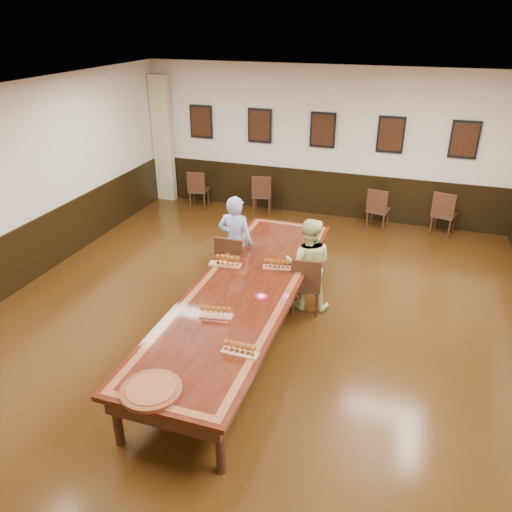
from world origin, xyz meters
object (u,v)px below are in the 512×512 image
(conference_table, at_px, (244,296))
(carved_platter, at_px, (151,390))
(spare_chair_d, at_px, (444,213))
(person_woman, at_px, (308,264))
(chair_woman, at_px, (307,283))
(spare_chair_c, at_px, (379,208))
(chair_man, at_px, (234,262))
(person_man, at_px, (235,243))
(spare_chair_b, at_px, (262,194))
(spare_chair_a, at_px, (199,189))

(conference_table, relative_size, carved_platter, 7.78)
(spare_chair_d, height_order, person_woman, person_woman)
(chair_woman, height_order, spare_chair_c, chair_woman)
(spare_chair_c, bearing_deg, spare_chair_d, -166.04)
(spare_chair_c, height_order, conference_table, spare_chair_c)
(chair_man, xyz_separation_m, spare_chair_c, (1.96, 3.36, -0.04))
(spare_chair_d, distance_m, person_man, 4.69)
(spare_chair_b, bearing_deg, carved_platter, 86.61)
(spare_chair_a, bearing_deg, spare_chair_c, 171.41)
(person_woman, relative_size, carved_platter, 2.27)
(spare_chair_d, xyz_separation_m, person_woman, (-1.99, -3.63, 0.26))
(spare_chair_a, height_order, spare_chair_d, spare_chair_d)
(spare_chair_a, bearing_deg, chair_woman, 124.88)
(spare_chair_c, distance_m, person_woman, 3.61)
(spare_chair_d, relative_size, conference_table, 0.19)
(conference_table, bearing_deg, spare_chair_b, 104.96)
(spare_chair_c, height_order, person_woman, person_woman)
(spare_chair_c, relative_size, conference_table, 0.18)
(person_man, xyz_separation_m, carved_platter, (0.44, -3.52, -0.02))
(person_man, relative_size, carved_platter, 2.45)
(spare_chair_b, distance_m, person_woman, 4.12)
(chair_woman, distance_m, person_man, 1.37)
(spare_chair_b, relative_size, person_woman, 0.62)
(spare_chair_b, xyz_separation_m, person_man, (0.63, -3.37, 0.33))
(chair_man, distance_m, conference_table, 1.32)
(chair_man, bearing_deg, carved_platter, 97.01)
(spare_chair_d, relative_size, carved_platter, 1.46)
(person_man, distance_m, person_woman, 1.30)
(chair_woman, xyz_separation_m, spare_chair_a, (-3.43, 3.64, -0.03))
(carved_platter, bearing_deg, chair_man, 97.26)
(spare_chair_b, xyz_separation_m, carved_platter, (1.07, -6.89, 0.32))
(spare_chair_d, bearing_deg, spare_chair_a, 15.63)
(chair_man, bearing_deg, spare_chair_b, -79.94)
(chair_woman, height_order, spare_chair_d, spare_chair_d)
(spare_chair_b, distance_m, person_man, 3.44)
(chair_woman, bearing_deg, conference_table, 45.85)
(spare_chair_d, bearing_deg, spare_chair_c, 19.05)
(spare_chair_a, xyz_separation_m, spare_chair_b, (1.52, 0.10, 0.01))
(spare_chair_c, relative_size, person_woman, 0.61)
(chair_man, bearing_deg, spare_chair_c, -120.53)
(spare_chair_b, xyz_separation_m, spare_chair_d, (3.89, -0.01, 0.02))
(chair_woman, height_order, spare_chair_b, chair_woman)
(conference_table, bearing_deg, spare_chair_c, 73.37)
(chair_man, bearing_deg, spare_chair_d, -133.57)
(chair_woman, xyz_separation_m, conference_table, (-0.67, -0.90, 0.14))
(spare_chair_d, bearing_deg, carved_platter, 82.37)
(spare_chair_a, xyz_separation_m, person_woman, (3.42, -3.54, 0.29))
(chair_man, height_order, person_woman, person_woman)
(chair_man, height_order, spare_chair_b, chair_man)
(chair_woman, xyz_separation_m, spare_chair_d, (1.98, 3.73, 0.00))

